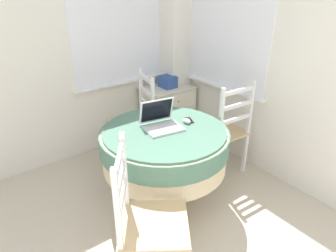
# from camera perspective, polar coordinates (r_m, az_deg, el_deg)

# --- Properties ---
(corner_room_shell) EXTENTS (4.47, 4.92, 2.55)m
(corner_room_shell) POSITION_cam_1_polar(r_m,az_deg,el_deg) (2.53, 1.22, 13.28)
(corner_room_shell) COLOR white
(corner_room_shell) RESTS_ON ground_plane
(round_dining_table) EXTENTS (1.08, 1.08, 0.73)m
(round_dining_table) POSITION_cam_1_polar(r_m,az_deg,el_deg) (2.53, -0.67, -3.77)
(round_dining_table) COLOR #4C3D2D
(round_dining_table) RESTS_ON ground_plane
(laptop) EXTENTS (0.34, 0.32, 0.22)m
(laptop) POSITION_cam_1_polar(r_m,az_deg,el_deg) (2.47, -1.32, 0.76)
(laptop) COLOR silver
(laptop) RESTS_ON round_dining_table
(computer_mouse) EXTENTS (0.05, 0.08, 0.04)m
(computer_mouse) POSITION_cam_1_polar(r_m,az_deg,el_deg) (2.56, 3.61, 0.96)
(computer_mouse) COLOR white
(computer_mouse) RESTS_ON round_dining_table
(cell_phone) EXTENTS (0.09, 0.13, 0.01)m
(cell_phone) POSITION_cam_1_polar(r_m,az_deg,el_deg) (2.62, 4.03, 1.11)
(cell_phone) COLOR black
(cell_phone) RESTS_ON round_dining_table
(dining_chair_near_back_window) EXTENTS (0.52, 0.53, 1.00)m
(dining_chair_near_back_window) POSITION_cam_1_polar(r_m,az_deg,el_deg) (3.22, -6.29, 0.72)
(dining_chair_near_back_window) COLOR tan
(dining_chair_near_back_window) RESTS_ON ground_plane
(dining_chair_near_right_window) EXTENTS (0.46, 0.45, 1.00)m
(dining_chair_near_right_window) POSITION_cam_1_polar(r_m,az_deg,el_deg) (3.06, 10.60, -0.97)
(dining_chair_near_right_window) COLOR tan
(dining_chair_near_right_window) RESTS_ON ground_plane
(dining_chair_camera_near) EXTENTS (0.60, 0.60, 1.00)m
(dining_chair_camera_near) POSITION_cam_1_polar(r_m,az_deg,el_deg) (1.97, -4.14, -17.70)
(dining_chair_camera_near) COLOR tan
(dining_chair_camera_near) RESTS_ON ground_plane
(corner_cabinet) EXTENTS (0.61, 0.44, 0.67)m
(corner_cabinet) POSITION_cam_1_polar(r_m,az_deg,el_deg) (3.80, -0.02, 2.67)
(corner_cabinet) COLOR silver
(corner_cabinet) RESTS_ON ground_plane
(storage_box) EXTENTS (0.16, 0.19, 0.14)m
(storage_box) POSITION_cam_1_polar(r_m,az_deg,el_deg) (3.66, -0.06, 8.44)
(storage_box) COLOR #2D4C93
(storage_box) RESTS_ON corner_cabinet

